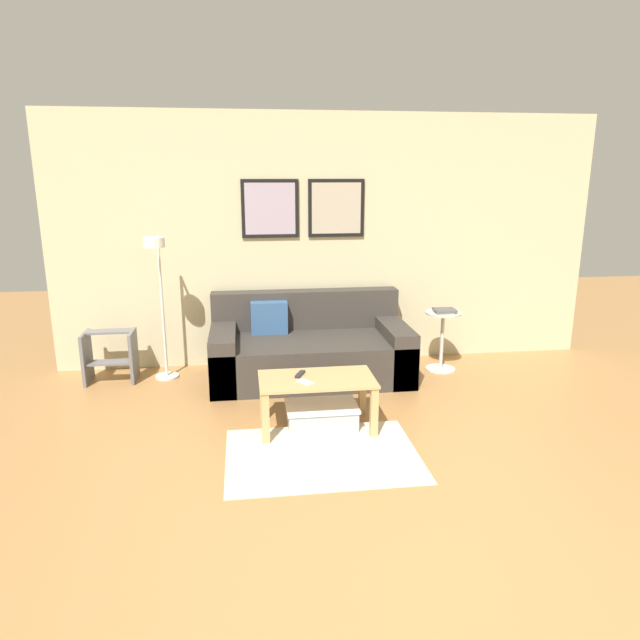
{
  "coord_description": "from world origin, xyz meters",
  "views": [
    {
      "loc": [
        -0.89,
        -2.11,
        1.96
      ],
      "look_at": [
        -0.31,
        2.14,
        0.85
      ],
      "focal_mm": 32.0,
      "sensor_mm": 36.0,
      "label": 1
    }
  ],
  "objects_px": {
    "book_stack": "(445,311)",
    "remote_control": "(300,374)",
    "storage_bin": "(322,415)",
    "floor_lamp": "(158,282)",
    "step_stool": "(110,355)",
    "side_table": "(442,335)",
    "couch": "(309,350)",
    "coffee_table": "(317,388)",
    "cell_phone": "(305,382)"
  },
  "relations": [
    {
      "from": "floor_lamp",
      "to": "coffee_table",
      "type": "bearing_deg",
      "value": -42.04
    },
    {
      "from": "remote_control",
      "to": "step_stool",
      "type": "relative_size",
      "value": 0.31
    },
    {
      "from": "floor_lamp",
      "to": "remote_control",
      "type": "bearing_deg",
      "value": -42.86
    },
    {
      "from": "storage_bin",
      "to": "step_stool",
      "type": "xyz_separation_m",
      "value": [
        -1.88,
        1.29,
        0.17
      ]
    },
    {
      "from": "coffee_table",
      "to": "step_stool",
      "type": "xyz_separation_m",
      "value": [
        -1.84,
        1.31,
        -0.07
      ]
    },
    {
      "from": "cell_phone",
      "to": "book_stack",
      "type": "bearing_deg",
      "value": 5.06
    },
    {
      "from": "couch",
      "to": "coffee_table",
      "type": "distance_m",
      "value": 1.19
    },
    {
      "from": "couch",
      "to": "book_stack",
      "type": "height_order",
      "value": "couch"
    },
    {
      "from": "coffee_table",
      "to": "book_stack",
      "type": "bearing_deg",
      "value": 39.12
    },
    {
      "from": "side_table",
      "to": "cell_phone",
      "type": "height_order",
      "value": "side_table"
    },
    {
      "from": "floor_lamp",
      "to": "side_table",
      "type": "height_order",
      "value": "floor_lamp"
    },
    {
      "from": "remote_control",
      "to": "step_stool",
      "type": "xyz_separation_m",
      "value": [
        -1.71,
        1.23,
        -0.16
      ]
    },
    {
      "from": "couch",
      "to": "side_table",
      "type": "xyz_separation_m",
      "value": [
        1.36,
        0.01,
        0.09
      ]
    },
    {
      "from": "side_table",
      "to": "cell_phone",
      "type": "bearing_deg",
      "value": -140.36
    },
    {
      "from": "book_stack",
      "to": "cell_phone",
      "type": "relative_size",
      "value": 1.57
    },
    {
      "from": "couch",
      "to": "cell_phone",
      "type": "xyz_separation_m",
      "value": [
        -0.17,
        -1.26,
        0.15
      ]
    },
    {
      "from": "book_stack",
      "to": "step_stool",
      "type": "bearing_deg",
      "value": 177.66
    },
    {
      "from": "storage_bin",
      "to": "book_stack",
      "type": "xyz_separation_m",
      "value": [
        1.4,
        1.15,
        0.54
      ]
    },
    {
      "from": "coffee_table",
      "to": "remote_control",
      "type": "xyz_separation_m",
      "value": [
        -0.12,
        0.08,
        0.09
      ]
    },
    {
      "from": "step_stool",
      "to": "side_table",
      "type": "bearing_deg",
      "value": -2.06
    },
    {
      "from": "side_table",
      "to": "storage_bin",
      "type": "bearing_deg",
      "value": -140.0
    },
    {
      "from": "storage_bin",
      "to": "cell_phone",
      "type": "distance_m",
      "value": 0.37
    },
    {
      "from": "side_table",
      "to": "step_stool",
      "type": "bearing_deg",
      "value": 177.94
    },
    {
      "from": "coffee_table",
      "to": "side_table",
      "type": "xyz_separation_m",
      "value": [
        1.44,
        1.19,
        0.03
      ]
    },
    {
      "from": "storage_bin",
      "to": "side_table",
      "type": "distance_m",
      "value": 1.84
    },
    {
      "from": "remote_control",
      "to": "step_stool",
      "type": "distance_m",
      "value": 2.11
    },
    {
      "from": "book_stack",
      "to": "couch",
      "type": "bearing_deg",
      "value": 179.6
    },
    {
      "from": "storage_bin",
      "to": "floor_lamp",
      "type": "bearing_deg",
      "value": 139.22
    },
    {
      "from": "couch",
      "to": "step_stool",
      "type": "xyz_separation_m",
      "value": [
        -1.91,
        0.12,
        -0.01
      ]
    },
    {
      "from": "coffee_table",
      "to": "step_stool",
      "type": "bearing_deg",
      "value": 144.56
    },
    {
      "from": "storage_bin",
      "to": "remote_control",
      "type": "height_order",
      "value": "remote_control"
    },
    {
      "from": "book_stack",
      "to": "remote_control",
      "type": "xyz_separation_m",
      "value": [
        -1.56,
        -1.09,
        -0.2
      ]
    },
    {
      "from": "storage_bin",
      "to": "cell_phone",
      "type": "relative_size",
      "value": 4.04
    },
    {
      "from": "coffee_table",
      "to": "cell_phone",
      "type": "relative_size",
      "value": 6.42
    },
    {
      "from": "book_stack",
      "to": "step_stool",
      "type": "relative_size",
      "value": 0.45
    },
    {
      "from": "step_stool",
      "to": "floor_lamp",
      "type": "bearing_deg",
      "value": -12.68
    },
    {
      "from": "couch",
      "to": "coffee_table",
      "type": "xyz_separation_m",
      "value": [
        -0.08,
        -1.18,
        0.06
      ]
    },
    {
      "from": "coffee_table",
      "to": "cell_phone",
      "type": "xyz_separation_m",
      "value": [
        -0.1,
        -0.08,
        0.09
      ]
    },
    {
      "from": "storage_bin",
      "to": "side_table",
      "type": "xyz_separation_m",
      "value": [
        1.4,
        1.17,
        0.27
      ]
    },
    {
      "from": "side_table",
      "to": "remote_control",
      "type": "distance_m",
      "value": 1.91
    },
    {
      "from": "storage_bin",
      "to": "side_table",
      "type": "relative_size",
      "value": 0.93
    },
    {
      "from": "couch",
      "to": "coffee_table",
      "type": "relative_size",
      "value": 2.12
    },
    {
      "from": "couch",
      "to": "step_stool",
      "type": "height_order",
      "value": "couch"
    },
    {
      "from": "book_stack",
      "to": "step_stool",
      "type": "height_order",
      "value": "book_stack"
    },
    {
      "from": "remote_control",
      "to": "book_stack",
      "type": "bearing_deg",
      "value": 59.16
    },
    {
      "from": "couch",
      "to": "cell_phone",
      "type": "relative_size",
      "value": 13.59
    },
    {
      "from": "storage_bin",
      "to": "remote_control",
      "type": "xyz_separation_m",
      "value": [
        -0.16,
        0.06,
        0.33
      ]
    },
    {
      "from": "remote_control",
      "to": "side_table",
      "type": "bearing_deg",
      "value": 59.65
    },
    {
      "from": "coffee_table",
      "to": "book_stack",
      "type": "xyz_separation_m",
      "value": [
        1.44,
        1.17,
        0.3
      ]
    },
    {
      "from": "remote_control",
      "to": "step_stool",
      "type": "height_order",
      "value": "step_stool"
    }
  ]
}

